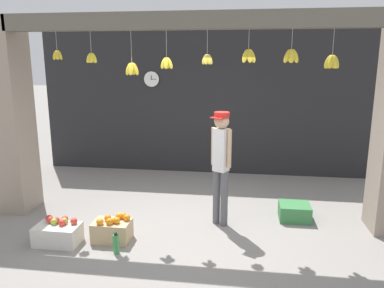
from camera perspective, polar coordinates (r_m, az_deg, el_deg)
name	(u,v)px	position (r m, az deg, el deg)	size (l,w,h in m)	color
ground_plane	(188,226)	(5.82, -0.59, -12.37)	(60.00, 60.00, 0.00)	gray
shop_back_wall	(208,103)	(8.18, 2.40, 6.31)	(7.35, 0.12, 3.12)	#232326
shop_pillar_left	(6,117)	(6.77, -26.52, 3.64)	(0.70, 0.60, 3.12)	gray
storefront_awning	(191,24)	(5.41, -0.15, 17.84)	(5.45, 0.29, 0.88)	#5B564C
shopkeeper	(221,159)	(5.55, 4.44, -2.29)	(0.32, 0.32, 1.73)	#56565B
fruit_crate_oranges	(112,229)	(5.44, -12.07, -12.60)	(0.51, 0.35, 0.37)	tan
fruit_crate_apples	(58,233)	(5.56, -19.75, -12.65)	(0.60, 0.36, 0.36)	silver
produce_box_green	(294,212)	(6.21, 15.34, -9.92)	(0.47, 0.43, 0.25)	#387A42
water_bottle	(116,244)	(5.13, -11.49, -14.67)	(0.08, 0.08, 0.28)	#38934C
wall_clock	(152,79)	(8.27, -6.18, 9.80)	(0.35, 0.03, 0.35)	black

